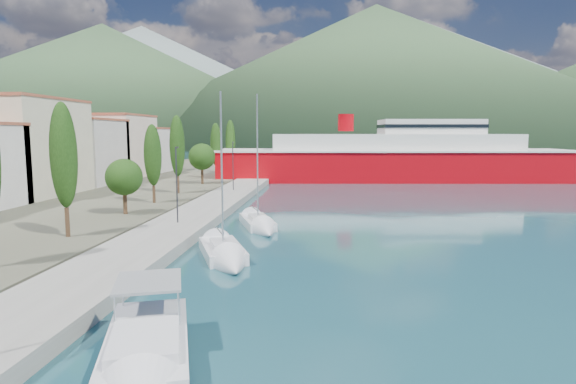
# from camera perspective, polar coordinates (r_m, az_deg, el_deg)

# --- Properties ---
(ground) EXTENTS (1400.00, 1400.00, 0.00)m
(ground) POSITION_cam_1_polar(r_m,az_deg,el_deg) (142.22, 3.79, 3.77)
(ground) COLOR #1C4954
(quay) EXTENTS (5.00, 88.00, 0.80)m
(quay) POSITION_cam_1_polar(r_m,az_deg,el_deg) (50.06, -9.09, -1.75)
(quay) COLOR gray
(quay) RESTS_ON ground
(hills_far) EXTENTS (1480.00, 900.00, 180.00)m
(hills_far) POSITION_cam_1_polar(r_m,az_deg,el_deg) (658.52, 17.35, 12.73)
(hills_far) COLOR slate
(hills_far) RESTS_ON ground
(hills_near) EXTENTS (1010.00, 520.00, 115.00)m
(hills_near) POSITION_cam_1_polar(r_m,az_deg,el_deg) (407.80, 18.96, 12.42)
(hills_near) COLOR #375432
(hills_near) RESTS_ON ground
(town_buildings) EXTENTS (9.20, 69.20, 11.30)m
(town_buildings) POSITION_cam_1_polar(r_m,az_deg,el_deg) (68.63, -25.86, 4.32)
(town_buildings) COLOR beige
(town_buildings) RESTS_ON land_strip
(tree_row) EXTENTS (3.79, 65.19, 9.87)m
(tree_row) POSITION_cam_1_polar(r_m,az_deg,el_deg) (58.05, -13.38, 4.45)
(tree_row) COLOR #47301E
(tree_row) RESTS_ON land_strip
(lamp_posts) EXTENTS (0.15, 47.25, 6.06)m
(lamp_posts) POSITION_cam_1_polar(r_m,az_deg,el_deg) (38.54, -13.40, 1.07)
(lamp_posts) COLOR #2D2D33
(lamp_posts) RESTS_ON quay
(motor_cruiser) EXTENTS (5.33, 9.51, 3.37)m
(motor_cruiser) POSITION_cam_1_polar(r_m,az_deg,el_deg) (16.11, -16.67, -20.54)
(motor_cruiser) COLOR #071733
(motor_cruiser) RESTS_ON ground
(sailboat_near) EXTENTS (5.15, 8.26, 11.43)m
(sailboat_near) POSITION_cam_1_polar(r_m,az_deg,el_deg) (29.86, -7.22, -7.85)
(sailboat_near) COLOR silver
(sailboat_near) RESTS_ON ground
(sailboat_mid) EXTENTS (4.85, 8.60, 12.01)m
(sailboat_mid) POSITION_cam_1_polar(r_m,az_deg,el_deg) (39.56, -3.14, -4.15)
(sailboat_mid) COLOR silver
(sailboat_mid) RESTS_ON ground
(ferry) EXTENTS (59.72, 17.33, 11.70)m
(ferry) POSITION_cam_1_polar(r_m,az_deg,el_deg) (83.41, 12.53, 3.82)
(ferry) COLOR #AA030C
(ferry) RESTS_ON ground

